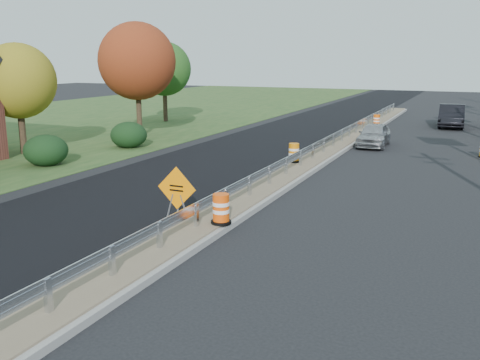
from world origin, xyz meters
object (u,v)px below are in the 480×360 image
at_px(caution_sign, 177,210).
at_px(car_silver, 374,135).
at_px(barrel_median_near, 221,209).
at_px(barrel_median_mid, 294,153).
at_px(barrel_median_far, 377,121).
at_px(car_dark_mid, 451,116).

distance_m(caution_sign, car_silver, 18.07).
relative_size(barrel_median_near, barrel_median_mid, 1.01).
bearing_deg(caution_sign, barrel_median_far, 87.51).
bearing_deg(barrel_median_far, barrel_median_near, -90.00).
bearing_deg(barrel_median_mid, caution_sign, -92.22).
xyz_separation_m(caution_sign, car_silver, (2.74, 17.86, 0.21)).
relative_size(car_silver, car_dark_mid, 0.79).
xyz_separation_m(barrel_median_far, car_silver, (1.25, -7.86, 0.05)).
height_order(barrel_median_mid, car_dark_mid, car_dark_mid).
bearing_deg(car_silver, barrel_median_mid, -108.47).
bearing_deg(car_silver, caution_sign, -100.23).
distance_m(barrel_median_near, car_silver, 17.86).
height_order(barrel_median_near, barrel_median_mid, barrel_median_near).
relative_size(barrel_median_near, car_dark_mid, 0.18).
relative_size(caution_sign, barrel_median_near, 2.05).
distance_m(barrel_median_far, car_silver, 7.96).
bearing_deg(barrel_median_near, caution_sign, -178.30).
bearing_deg(car_silver, barrel_median_near, -95.51).
xyz_separation_m(barrel_median_near, car_silver, (1.25, 17.81, 0.02)).
height_order(caution_sign, barrel_median_mid, caution_sign).
bearing_deg(car_silver, car_dark_mid, 70.97).
bearing_deg(caution_sign, barrel_median_mid, 88.61).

